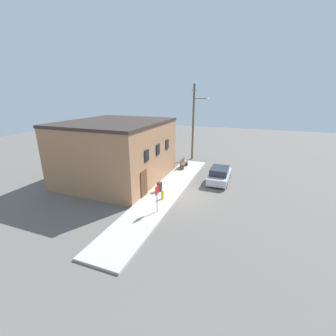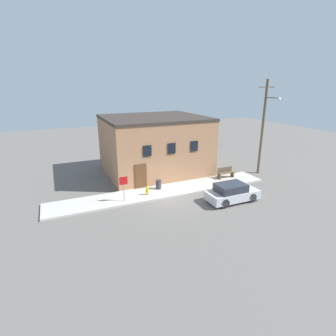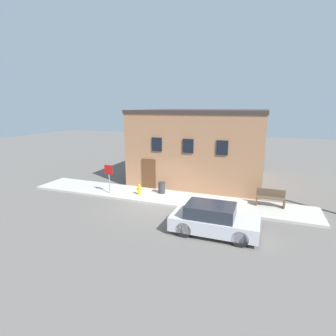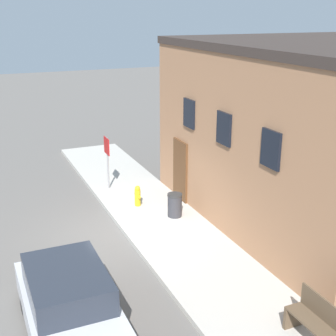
{
  "view_description": "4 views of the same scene",
  "coord_description": "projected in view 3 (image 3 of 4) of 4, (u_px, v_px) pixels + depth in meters",
  "views": [
    {
      "loc": [
        -15.83,
        -4.94,
        7.76
      ],
      "look_at": [
        0.39,
        1.31,
        2.0
      ],
      "focal_mm": 24.0,
      "sensor_mm": 36.0,
      "label": 1
    },
    {
      "loc": [
        -7.69,
        -16.9,
        8.32
      ],
      "look_at": [
        0.39,
        1.31,
        2.0
      ],
      "focal_mm": 28.0,
      "sensor_mm": 36.0,
      "label": 2
    },
    {
      "loc": [
        5.84,
        -13.48,
        5.7
      ],
      "look_at": [
        0.39,
        1.31,
        2.0
      ],
      "focal_mm": 28.0,
      "sensor_mm": 36.0,
      "label": 3
    },
    {
      "loc": [
        12.07,
        -3.78,
        6.3
      ],
      "look_at": [
        0.39,
        1.31,
        2.0
      ],
      "focal_mm": 50.0,
      "sensor_mm": 36.0,
      "label": 4
    }
  ],
  "objects": [
    {
      "name": "trash_bin",
      "position": [
        162.0,
        188.0,
        17.2
      ],
      "size": [
        0.47,
        0.47,
        0.75
      ],
      "color": "#333338",
      "rests_on": "sidewalk"
    },
    {
      "name": "brick_building",
      "position": [
        202.0,
        145.0,
        20.67
      ],
      "size": [
        9.39,
        8.38,
        5.47
      ],
      "color": "#A87551",
      "rests_on": "ground"
    },
    {
      "name": "fire_hydrant",
      "position": [
        139.0,
        189.0,
        16.92
      ],
      "size": [
        0.41,
        0.2,
        0.7
      ],
      "color": "gold",
      "rests_on": "sidewalk"
    },
    {
      "name": "sidewalk",
      "position": [
        162.0,
        197.0,
        16.76
      ],
      "size": [
        18.25,
        2.61,
        0.14
      ],
      "color": "#BCB7AD",
      "rests_on": "ground"
    },
    {
      "name": "bench",
      "position": [
        270.0,
        198.0,
        14.96
      ],
      "size": [
        1.56,
        0.44,
        0.97
      ],
      "color": "brown",
      "rests_on": "sidewalk"
    },
    {
      "name": "ground_plane",
      "position": [
        154.0,
        205.0,
        15.58
      ],
      "size": [
        80.0,
        80.0,
        0.0
      ],
      "primitive_type": "plane",
      "color": "#66605B"
    },
    {
      "name": "stop_sign",
      "position": [
        109.0,
        174.0,
        16.96
      ],
      "size": [
        0.6,
        0.06,
        1.9
      ],
      "color": "gray",
      "rests_on": "sidewalk"
    },
    {
      "name": "parked_car",
      "position": [
        213.0,
        220.0,
        11.91
      ],
      "size": [
        3.94,
        1.71,
        1.4
      ],
      "color": "black",
      "rests_on": "ground"
    }
  ]
}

